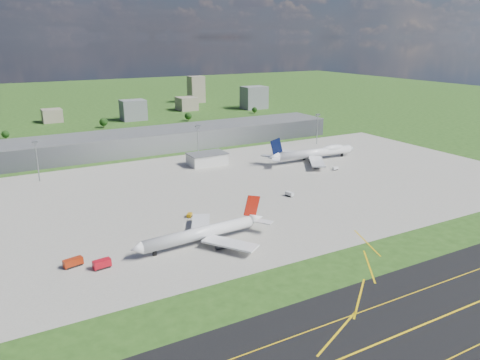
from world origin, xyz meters
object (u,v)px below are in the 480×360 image
van_white_far (335,169)px  airliner_blue_quad (315,153)px  crash_tender (102,264)px  tug_yellow (190,215)px  van_white_near (289,194)px  airliner_red_twin (204,233)px  fire_truck (73,263)px

van_white_far → airliner_blue_quad: bearing=77.9°
crash_tender → tug_yellow: crash_tender is taller
crash_tender → tug_yellow: size_ratio=1.67×
airliner_blue_quad → van_white_near: 86.42m
airliner_red_twin → fire_truck: (-55.00, 4.96, -3.10)m
crash_tender → van_white_near: crash_tender is taller
airliner_red_twin → crash_tender: (-45.32, -2.10, -3.00)m
tug_yellow → crash_tender: bearing=161.4°
airliner_blue_quad → fire_truck: airliner_blue_quad is taller
airliner_red_twin → van_white_near: (69.39, 33.73, -3.47)m
fire_truck → van_white_far: size_ratio=1.85×
fire_truck → tug_yellow: size_ratio=1.85×
fire_truck → crash_tender: size_ratio=1.11×
airliner_blue_quad → van_white_near: bearing=-134.9°
fire_truck → airliner_red_twin: bearing=-17.6°
airliner_blue_quad → van_white_near: size_ratio=14.09×
airliner_blue_quad → crash_tender: airliner_blue_quad is taller
tug_yellow → van_white_far: van_white_far is taller
airliner_red_twin → tug_yellow: bearing=-105.5°
fire_truck → tug_yellow: (61.55, 26.85, -0.71)m
airliner_red_twin → fire_truck: airliner_red_twin is taller
airliner_red_twin → van_white_far: (128.75, 63.94, -3.65)m
airliner_blue_quad → van_white_far: bearing=-95.7°
airliner_blue_quad → fire_truck: bearing=-152.7°
van_white_near → airliner_red_twin: bearing=103.8°
airliner_red_twin → van_white_far: 143.80m
airliner_blue_quad → tug_yellow: size_ratio=17.77×
fire_truck → crash_tender: (9.68, -7.07, 0.09)m
crash_tender → tug_yellow: bearing=26.1°
fire_truck → van_white_near: bearing=0.5°
airliner_red_twin → tug_yellow: (6.54, 31.82, -3.81)m
tug_yellow → van_white_near: (62.84, 1.92, 0.34)m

